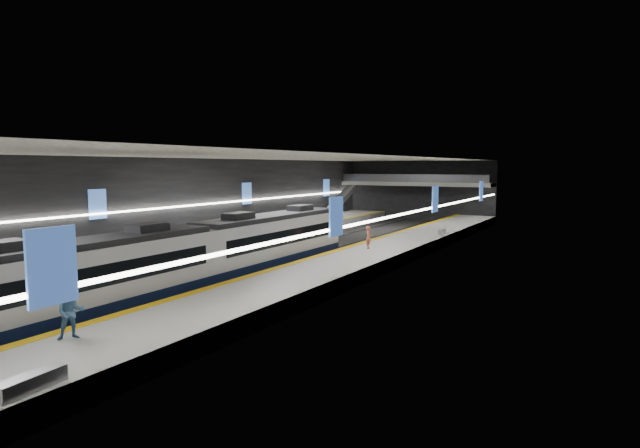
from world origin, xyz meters
The scene contains 26 objects.
ground centered at (0.00, 0.00, 0.00)m, with size 70.00×70.00×0.00m, color black.
ceiling centered at (0.00, 0.00, 8.00)m, with size 20.00×70.00×0.04m, color beige.
wall_left centered at (-10.00, 0.00, 4.00)m, with size 0.04×70.00×8.00m, color black.
wall_right centered at (10.00, 0.00, 4.00)m, with size 0.04×70.00×8.00m, color black.
wall_back centered at (0.00, 35.00, 4.00)m, with size 20.00×0.04×8.00m, color black.
platform_left centered at (-7.50, 0.00, 0.50)m, with size 5.00×70.00×1.00m, color slate.
tile_surface_left centered at (-7.50, 0.00, 1.01)m, with size 5.00×70.00×0.02m, color #9D9C98.
tactile_strip_left centered at (-5.30, 0.00, 1.02)m, with size 0.60×70.00×0.02m, color #E5AC0C.
platform_right centered at (7.50, 0.00, 0.50)m, with size 5.00×70.00×1.00m, color slate.
tile_surface_right centered at (7.50, 0.00, 1.01)m, with size 5.00×70.00×0.02m, color #9D9C98.
tactile_strip_right centered at (5.30, 0.00, 1.02)m, with size 0.60×70.00×0.02m, color #E5AC0C.
rails centered at (0.00, 0.00, 0.06)m, with size 6.52×70.00×0.12m.
train centered at (2.50, -10.98, 2.20)m, with size 2.69×30.04×3.60m.
ad_posters centered at (0.00, 1.00, 4.50)m, with size 19.94×53.50×2.20m.
cove_light_left centered at (-9.80, 0.00, 3.80)m, with size 0.25×68.60×0.12m, color white.
cove_light_right centered at (9.80, 0.00, 3.80)m, with size 0.25×68.60×0.12m, color white.
mezzanine_bridge centered at (0.00, 32.93, 5.04)m, with size 20.00×3.00×1.50m.
escalator centered at (-7.50, 26.00, 2.90)m, with size 1.20×8.00×0.60m, color #99999E.
bench_left_near centered at (-8.59, -9.94, 1.20)m, with size 0.45×1.61×0.39m, color #99999E.
bench_left_far centered at (-9.32, -1.08, 1.22)m, with size 0.51×1.82×0.45m, color #99999E.
bench_right_near centered at (9.50, -25.55, 1.24)m, with size 0.55×2.00×0.49m, color #99999E.
bench_right_far centered at (9.26, 14.50, 1.20)m, with size 0.46×1.65×0.40m, color #99999E.
passenger_right_a centered at (7.02, 2.85, 1.87)m, with size 0.64×0.42×1.75m, color #D0664D.
passenger_right_b centered at (6.46, -22.09, 1.99)m, with size 0.96×0.75×1.97m, color #436C91.
passenger_left_a centered at (-6.69, 17.08, 1.88)m, with size 1.03×0.43×1.76m, color beige.
passenger_left_b centered at (-6.05, -5.01, 1.86)m, with size 1.12×0.64×1.73m, color #46454D.
Camera 1 is at (23.63, -34.08, 7.27)m, focal length 30.00 mm.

